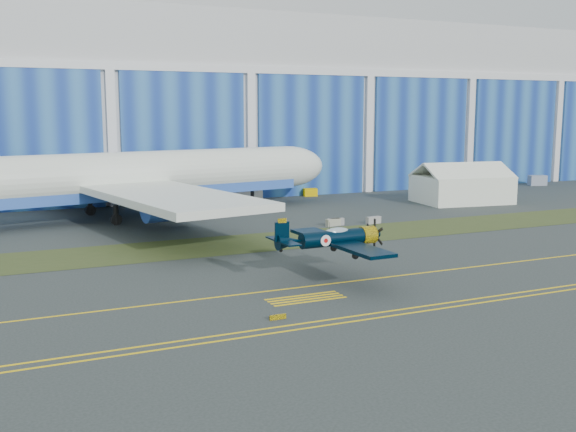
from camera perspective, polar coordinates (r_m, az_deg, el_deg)
name	(u,v)px	position (r m, az deg, el deg)	size (l,w,h in m)	color
ground	(436,257)	(67.13, 12.40, -3.39)	(260.00, 260.00, 0.00)	#323939
grass_median	(362,233)	(78.54, 6.29, -1.46)	(260.00, 10.00, 0.02)	#475128
hangar	(208,106)	(130.34, -6.81, 9.20)	(220.00, 45.70, 30.00)	silver
taxiway_centreline	(469,267)	(63.30, 15.11, -4.22)	(200.00, 0.20, 0.02)	yellow
edge_line_near	(549,293)	(56.54, 21.25, -6.07)	(80.00, 0.20, 0.02)	yellow
edge_line_far	(540,290)	(57.21, 20.53, -5.86)	(80.00, 0.20, 0.02)	yellow
hold_short_ladder	(306,298)	(51.21, 1.51, -6.98)	(6.00, 2.40, 0.02)	yellow
guard_board_left	(278,317)	(46.16, -0.87, -8.55)	(1.20, 0.15, 0.35)	yellow
warbird	(333,238)	(56.12, 3.80, -1.89)	(11.46, 13.67, 3.95)	black
jetliner	(123,124)	(91.10, -13.78, 7.60)	(80.98, 72.30, 24.83)	white
tent	(462,182)	(107.74, 14.50, 2.78)	(14.73, 11.60, 6.30)	white
shipping_container	(245,193)	(107.66, -3.63, 1.97)	(5.34, 2.14, 2.32)	white
tug	(310,192)	(112.58, 1.90, 2.02)	(2.21, 1.38, 1.29)	#F1C000
gse_box	(537,180)	(137.57, 20.36, 2.85)	(3.22, 1.72, 1.93)	gray
barrier_a	(336,222)	(83.64, 4.09, -0.50)	(2.00, 0.60, 0.90)	gray
barrier_b	(333,222)	(83.25, 3.87, -0.54)	(2.00, 0.60, 0.90)	gray
barrier_c	(373,220)	(85.40, 7.25, -0.35)	(2.00, 0.60, 0.90)	gray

